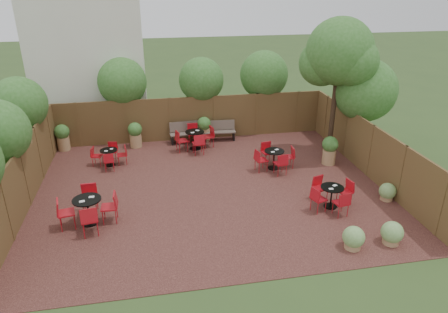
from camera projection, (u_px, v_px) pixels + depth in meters
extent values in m
plane|color=#354F23|center=(210.00, 189.00, 14.51)|extent=(80.00, 80.00, 0.00)
cube|color=#351815|center=(210.00, 189.00, 14.51)|extent=(12.00, 10.00, 0.02)
cube|color=brown|center=(193.00, 118.00, 18.61)|extent=(12.00, 0.08, 2.00)
cube|color=brown|center=(24.00, 178.00, 13.10)|extent=(0.08, 10.00, 2.00)
cube|color=brown|center=(370.00, 151.00, 15.13)|extent=(0.08, 10.00, 2.00)
cube|color=silver|center=(89.00, 44.00, 19.35)|extent=(5.00, 4.00, 8.00)
sphere|color=#2F6420|center=(19.00, 104.00, 15.05)|extent=(2.02, 2.02, 2.02)
sphere|color=#2F6420|center=(122.00, 82.00, 18.08)|extent=(2.13, 2.13, 2.13)
sphere|color=#2F6420|center=(201.00, 80.00, 18.59)|extent=(2.03, 2.03, 2.03)
sphere|color=#2F6420|center=(264.00, 75.00, 19.25)|extent=(2.25, 2.25, 2.25)
sphere|color=#2F6420|center=(365.00, 90.00, 16.33)|extent=(2.50, 2.50, 2.50)
cylinder|color=black|center=(334.00, 103.00, 16.41)|extent=(0.20, 0.20, 4.50)
sphere|color=#2F6420|center=(340.00, 51.00, 15.60)|extent=(2.59, 2.59, 2.59)
sphere|color=#2F6420|center=(322.00, 63.00, 16.07)|extent=(1.81, 1.81, 1.81)
sphere|color=#2F6420|center=(353.00, 61.00, 15.43)|extent=(1.89, 1.89, 1.89)
cube|color=brown|center=(187.00, 133.00, 18.37)|extent=(1.55, 0.57, 0.05)
cube|color=brown|center=(186.00, 126.00, 18.44)|extent=(1.53, 0.23, 0.46)
cube|color=black|center=(172.00, 139.00, 18.35)|extent=(0.10, 0.46, 0.41)
cube|color=black|center=(202.00, 137.00, 18.58)|extent=(0.10, 0.46, 0.41)
cube|color=brown|center=(220.00, 132.00, 18.63)|extent=(1.47, 0.53, 0.05)
cube|color=brown|center=(219.00, 125.00, 18.70)|extent=(1.45, 0.21, 0.44)
cube|color=black|center=(205.00, 137.00, 18.61)|extent=(0.09, 0.44, 0.39)
cube|color=black|center=(234.00, 135.00, 18.83)|extent=(0.09, 0.44, 0.39)
cylinder|color=black|center=(330.00, 206.00, 13.36)|extent=(0.43, 0.43, 0.03)
cylinder|color=black|center=(331.00, 197.00, 13.23)|extent=(0.05, 0.05, 0.68)
cylinder|color=black|center=(332.00, 187.00, 13.09)|extent=(0.74, 0.74, 0.03)
cube|color=white|center=(335.00, 185.00, 13.17)|extent=(0.16, 0.13, 0.01)
cube|color=white|center=(331.00, 189.00, 12.96)|extent=(0.16, 0.13, 0.01)
cylinder|color=black|center=(110.00, 165.00, 16.31)|extent=(0.39, 0.39, 0.03)
cylinder|color=black|center=(109.00, 158.00, 16.18)|extent=(0.04, 0.04, 0.62)
cylinder|color=black|center=(109.00, 150.00, 16.05)|extent=(0.67, 0.67, 0.03)
cube|color=white|center=(111.00, 149.00, 16.13)|extent=(0.13, 0.09, 0.01)
cube|color=white|center=(106.00, 151.00, 15.93)|extent=(0.13, 0.09, 0.01)
cylinder|color=black|center=(195.00, 149.00, 17.86)|extent=(0.48, 0.48, 0.03)
cylinder|color=black|center=(195.00, 140.00, 17.70)|extent=(0.05, 0.05, 0.76)
cylinder|color=black|center=(195.00, 132.00, 17.55)|extent=(0.82, 0.82, 0.03)
cube|color=white|center=(197.00, 130.00, 17.64)|extent=(0.17, 0.13, 0.02)
cube|color=white|center=(193.00, 133.00, 17.40)|extent=(0.17, 0.13, 0.02)
cylinder|color=black|center=(273.00, 168.00, 16.04)|extent=(0.44, 0.44, 0.03)
cylinder|color=black|center=(274.00, 160.00, 15.90)|extent=(0.05, 0.05, 0.70)
cylinder|color=black|center=(274.00, 151.00, 15.75)|extent=(0.76, 0.76, 0.03)
cube|color=white|center=(277.00, 149.00, 15.84)|extent=(0.15, 0.11, 0.02)
cube|color=white|center=(273.00, 152.00, 15.62)|extent=(0.15, 0.11, 0.02)
cylinder|color=black|center=(90.00, 223.00, 12.47)|extent=(0.49, 0.49, 0.03)
cylinder|color=black|center=(88.00, 211.00, 12.31)|extent=(0.06, 0.06, 0.78)
cylinder|color=black|center=(87.00, 200.00, 12.15)|extent=(0.85, 0.85, 0.03)
cube|color=white|center=(92.00, 197.00, 12.25)|extent=(0.16, 0.12, 0.02)
cube|color=white|center=(82.00, 201.00, 12.00)|extent=(0.16, 0.12, 0.02)
cylinder|color=#A37C51|center=(136.00, 140.00, 17.98)|extent=(0.51, 0.51, 0.58)
sphere|color=#2F6420|center=(135.00, 129.00, 17.78)|extent=(0.61, 0.61, 0.61)
cylinder|color=#A37C51|center=(204.00, 134.00, 18.70)|extent=(0.51, 0.51, 0.58)
sphere|color=#2F6420|center=(204.00, 123.00, 18.49)|extent=(0.61, 0.61, 0.61)
cylinder|color=#A37C51|center=(64.00, 143.00, 17.66)|extent=(0.52, 0.52, 0.60)
sphere|color=#2F6420|center=(62.00, 132.00, 17.45)|extent=(0.62, 0.62, 0.62)
cylinder|color=#A37C51|center=(329.00, 157.00, 16.34)|extent=(0.52, 0.52, 0.60)
sphere|color=#2F6420|center=(330.00, 144.00, 16.12)|extent=(0.63, 0.63, 0.63)
cylinder|color=#A37C51|center=(391.00, 240.00, 11.50)|extent=(0.45, 0.45, 0.21)
sphere|color=#6D994F|center=(392.00, 232.00, 11.40)|extent=(0.62, 0.62, 0.62)
cylinder|color=#A37C51|center=(352.00, 245.00, 11.30)|extent=(0.45, 0.45, 0.20)
sphere|color=#6D994F|center=(354.00, 237.00, 11.20)|extent=(0.61, 0.61, 0.61)
cylinder|color=#A37C51|center=(386.00, 197.00, 13.76)|extent=(0.41, 0.41, 0.18)
sphere|color=#6D994F|center=(388.00, 191.00, 13.67)|extent=(0.55, 0.55, 0.55)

